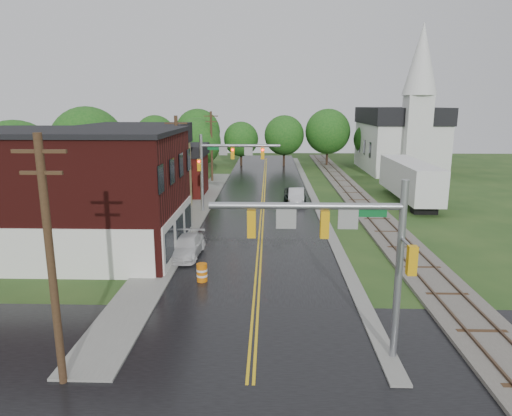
{
  "coord_description": "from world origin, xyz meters",
  "views": [
    {
      "loc": [
        0.64,
        -14.53,
        9.89
      ],
      "look_at": [
        -0.19,
        13.41,
        3.5
      ],
      "focal_mm": 32.0,
      "sensor_mm": 36.0,
      "label": 1
    }
  ],
  "objects_px": {
    "utility_pole_c": "(212,145)",
    "tree_left_a": "(18,164)",
    "traffic_signal_near": "(344,238)",
    "pickup_white": "(187,247)",
    "brick_building": "(73,192)",
    "tree_left_c": "(149,150)",
    "utility_pole_a": "(51,259)",
    "utility_pole_b": "(178,169)",
    "suv_dark": "(295,194)",
    "construction_barrel": "(202,273)",
    "church": "(401,132)",
    "semi_trailer": "(410,179)",
    "tree_left_b": "(89,146)",
    "traffic_signal_far": "(225,159)",
    "tree_left_e": "(198,143)",
    "sedan_silver": "(296,196)"
  },
  "relations": [
    {
      "from": "utility_pole_a",
      "to": "tree_left_e",
      "type": "relative_size",
      "value": 1.1
    },
    {
      "from": "pickup_white",
      "to": "tree_left_b",
      "type": "bearing_deg",
      "value": 129.69
    },
    {
      "from": "utility_pole_a",
      "to": "tree_left_c",
      "type": "distance_m",
      "value": 40.52
    },
    {
      "from": "tree_left_a",
      "to": "tree_left_e",
      "type": "bearing_deg",
      "value": 65.38
    },
    {
      "from": "construction_barrel",
      "to": "utility_pole_b",
      "type": "bearing_deg",
      "value": 106.63
    },
    {
      "from": "utility_pole_c",
      "to": "traffic_signal_far",
      "type": "bearing_deg",
      "value": -78.91
    },
    {
      "from": "utility_pole_c",
      "to": "tree_left_a",
      "type": "xyz_separation_m",
      "value": [
        -13.05,
        -22.1,
        0.39
      ]
    },
    {
      "from": "suv_dark",
      "to": "semi_trailer",
      "type": "height_order",
      "value": "semi_trailer"
    },
    {
      "from": "utility_pole_a",
      "to": "utility_pole_b",
      "type": "distance_m",
      "value": 22.0
    },
    {
      "from": "utility_pole_b",
      "to": "suv_dark",
      "type": "bearing_deg",
      "value": 45.7
    },
    {
      "from": "church",
      "to": "tree_left_c",
      "type": "relative_size",
      "value": 2.61
    },
    {
      "from": "brick_building",
      "to": "semi_trailer",
      "type": "bearing_deg",
      "value": 31.61
    },
    {
      "from": "tree_left_e",
      "to": "suv_dark",
      "type": "height_order",
      "value": "tree_left_e"
    },
    {
      "from": "church",
      "to": "pickup_white",
      "type": "bearing_deg",
      "value": -122.09
    },
    {
      "from": "utility_pole_b",
      "to": "tree_left_e",
      "type": "xyz_separation_m",
      "value": [
        -2.05,
        23.9,
        0.09
      ]
    },
    {
      "from": "sedan_silver",
      "to": "tree_left_a",
      "type": "bearing_deg",
      "value": -155.02
    },
    {
      "from": "traffic_signal_far",
      "to": "utility_pole_b",
      "type": "relative_size",
      "value": 0.82
    },
    {
      "from": "traffic_signal_far",
      "to": "tree_left_c",
      "type": "distance_m",
      "value": 16.56
    },
    {
      "from": "brick_building",
      "to": "tree_left_e",
      "type": "xyz_separation_m",
      "value": [
        3.64,
        30.9,
        0.66
      ]
    },
    {
      "from": "church",
      "to": "semi_trailer",
      "type": "relative_size",
      "value": 1.48
    },
    {
      "from": "suv_dark",
      "to": "pickup_white",
      "type": "xyz_separation_m",
      "value": [
        -8.11,
        -18.17,
        -0.01
      ]
    },
    {
      "from": "utility_pole_c",
      "to": "church",
      "type": "bearing_deg",
      "value": 19.97
    },
    {
      "from": "traffic_signal_near",
      "to": "tree_left_b",
      "type": "bearing_deg",
      "value": 125.49
    },
    {
      "from": "utility_pole_b",
      "to": "pickup_white",
      "type": "relative_size",
      "value": 1.97
    },
    {
      "from": "tree_left_c",
      "to": "semi_trailer",
      "type": "relative_size",
      "value": 0.57
    },
    {
      "from": "utility_pole_a",
      "to": "suv_dark",
      "type": "xyz_separation_m",
      "value": [
        10.11,
        32.36,
        -4.05
      ]
    },
    {
      "from": "brick_building",
      "to": "tree_left_c",
      "type": "relative_size",
      "value": 1.87
    },
    {
      "from": "utility_pole_b",
      "to": "traffic_signal_far",
      "type": "bearing_deg",
      "value": 56.32
    },
    {
      "from": "semi_trailer",
      "to": "tree_left_c",
      "type": "bearing_deg",
      "value": 164.5
    },
    {
      "from": "construction_barrel",
      "to": "brick_building",
      "type": "bearing_deg",
      "value": 150.85
    },
    {
      "from": "traffic_signal_near",
      "to": "pickup_white",
      "type": "bearing_deg",
      "value": 124.18
    },
    {
      "from": "utility_pole_a",
      "to": "sedan_silver",
      "type": "relative_size",
      "value": 2.01
    },
    {
      "from": "brick_building",
      "to": "tree_left_b",
      "type": "distance_m",
      "value": 17.8
    },
    {
      "from": "traffic_signal_near",
      "to": "construction_barrel",
      "type": "distance_m",
      "value": 11.16
    },
    {
      "from": "tree_left_b",
      "to": "construction_barrel",
      "type": "distance_m",
      "value": 27.04
    },
    {
      "from": "brick_building",
      "to": "utility_pole_b",
      "type": "height_order",
      "value": "utility_pole_b"
    },
    {
      "from": "construction_barrel",
      "to": "semi_trailer",
      "type": "bearing_deg",
      "value": 50.63
    },
    {
      "from": "traffic_signal_far",
      "to": "semi_trailer",
      "type": "relative_size",
      "value": 0.54
    },
    {
      "from": "traffic_signal_near",
      "to": "construction_barrel",
      "type": "xyz_separation_m",
      "value": [
        -6.63,
        7.8,
        -4.44
      ]
    },
    {
      "from": "traffic_signal_near",
      "to": "tree_left_c",
      "type": "xyz_separation_m",
      "value": [
        -17.32,
        37.9,
        -0.46
      ]
    },
    {
      "from": "pickup_white",
      "to": "traffic_signal_far",
      "type": "bearing_deg",
      "value": 87.38
    },
    {
      "from": "traffic_signal_far",
      "to": "construction_barrel",
      "type": "distance_m",
      "value": 17.77
    },
    {
      "from": "traffic_signal_far",
      "to": "utility_pole_c",
      "type": "bearing_deg",
      "value": 101.09
    },
    {
      "from": "tree_left_a",
      "to": "brick_building",
      "type": "bearing_deg",
      "value": -43.13
    },
    {
      "from": "traffic_signal_near",
      "to": "suv_dark",
      "type": "xyz_separation_m",
      "value": [
        -0.17,
        30.36,
        -4.3
      ]
    },
    {
      "from": "utility_pole_c",
      "to": "construction_barrel",
      "type": "xyz_separation_m",
      "value": [
        3.64,
        -34.2,
        -4.19
      ]
    },
    {
      "from": "tree_left_c",
      "to": "construction_barrel",
      "type": "relative_size",
      "value": 7.19
    },
    {
      "from": "traffic_signal_near",
      "to": "tree_left_e",
      "type": "distance_m",
      "value": 45.59
    },
    {
      "from": "traffic_signal_near",
      "to": "utility_pole_b",
      "type": "distance_m",
      "value": 22.49
    },
    {
      "from": "tree_left_b",
      "to": "semi_trailer",
      "type": "xyz_separation_m",
      "value": [
        32.83,
        0.01,
        -3.27
      ]
    }
  ]
}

